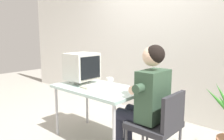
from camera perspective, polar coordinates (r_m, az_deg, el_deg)
name	(u,v)px	position (r m, az deg, el deg)	size (l,w,h in m)	color
ground_plane	(98,139)	(3.10, -3.58, -17.44)	(12.00, 12.00, 0.00)	#9E998E
wall_back	(173,27)	(3.73, 15.40, 10.64)	(8.00, 0.10, 3.00)	silver
desk	(98,91)	(2.86, -3.72, -5.54)	(1.17, 0.68, 0.72)	#B7B7BC
crt_monitor	(82,67)	(3.05, -7.82, 0.86)	(0.37, 0.39, 0.42)	silver
keyboard	(96,85)	(2.89, -4.07, -3.89)	(0.17, 0.44, 0.03)	beige
office_chair	(159,123)	(2.42, 12.06, -13.17)	(0.48, 0.48, 0.82)	#4C4C51
person_seated	(145,98)	(2.43, 8.55, -7.14)	(0.69, 0.58, 1.29)	#334C38
desk_mug	(110,80)	(3.02, -0.61, -2.73)	(0.08, 0.09, 0.09)	white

